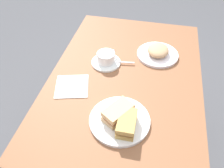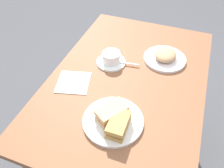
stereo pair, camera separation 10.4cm
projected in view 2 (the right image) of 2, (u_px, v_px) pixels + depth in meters
The scene contains 11 objects.
ground_plane at pixel (123, 156), 1.66m from camera, with size 6.00×6.00×0.00m, color #4B4B4F.
dining_table at pixel (126, 101), 1.24m from camera, with size 1.10×0.73×0.78m.
sandwich_plate at pixel (113, 121), 0.93m from camera, with size 0.25×0.25×0.01m, color white.
sandwich_front at pixel (112, 113), 0.91m from camera, with size 0.14×0.13×0.05m.
sandwich_back at pixel (118, 125), 0.87m from camera, with size 0.12×0.07×0.05m.
coffee_saucer at pixel (111, 62), 1.19m from camera, with size 0.15×0.15×0.01m, color white.
coffee_cup at pixel (111, 57), 1.17m from camera, with size 0.11×0.09×0.05m.
spoon at pixel (126, 63), 1.18m from camera, with size 0.03×0.10×0.01m.
side_plate at pixel (165, 59), 1.21m from camera, with size 0.22×0.22×0.01m, color white.
side_food_pile at pixel (165, 54), 1.19m from camera, with size 0.13×0.11×0.04m, color tan.
napkin at pixel (73, 82), 1.09m from camera, with size 0.15×0.15×0.00m, color white.
Camera 2 is at (-0.79, -0.21, 1.54)m, focal length 36.82 mm.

